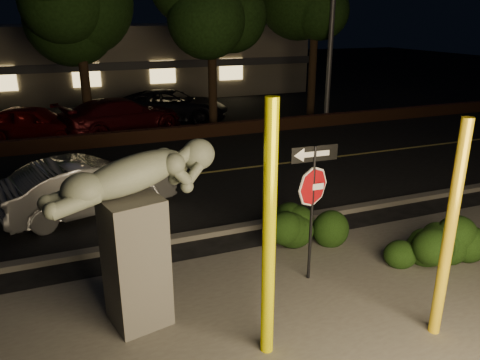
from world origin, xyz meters
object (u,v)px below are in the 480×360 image
(yellow_pole_right, at_px, (449,234))
(parked_car_dark, at_px, (171,106))
(sculpture, at_px, (135,220))
(parked_car_red, at_px, (34,123))
(yellow_pole_left, at_px, (269,236))
(signpost, at_px, (313,187))
(parked_car_darkred, at_px, (122,116))
(silver_sedan, at_px, (87,186))

(yellow_pole_right, bearing_deg, parked_car_dark, 90.18)
(sculpture, height_order, parked_car_red, sculpture)
(yellow_pole_left, bearing_deg, yellow_pole_right, -12.42)
(signpost, height_order, parked_car_dark, signpost)
(sculpture, height_order, parked_car_darkred, sculpture)
(silver_sedan, relative_size, parked_car_dark, 0.81)
(signpost, distance_m, silver_sedan, 5.85)
(sculpture, xyz_separation_m, parked_car_darkred, (1.52, 12.61, -0.98))
(silver_sedan, bearing_deg, signpost, -159.60)
(parked_car_red, height_order, parked_car_darkred, parked_car_darkred)
(yellow_pole_right, relative_size, sculpture, 1.19)
(signpost, bearing_deg, parked_car_darkred, 99.09)
(signpost, xyz_separation_m, parked_car_red, (-4.72, 12.60, -1.09))
(yellow_pole_left, distance_m, sculpture, 2.02)
(signpost, bearing_deg, yellow_pole_right, -61.25)
(parked_car_darkred, xyz_separation_m, parked_car_dark, (2.42, 1.61, -0.02))
(silver_sedan, distance_m, parked_car_darkred, 8.10)
(parked_car_red, bearing_deg, yellow_pole_right, -136.23)
(yellow_pole_left, height_order, sculpture, yellow_pole_left)
(signpost, distance_m, parked_car_darkred, 12.63)
(sculpture, relative_size, parked_car_darkred, 0.56)
(silver_sedan, xyz_separation_m, parked_car_dark, (4.35, 9.47, 0.03))
(silver_sedan, relative_size, parked_car_red, 1.03)
(sculpture, relative_size, parked_car_dark, 0.55)
(yellow_pole_left, distance_m, parked_car_darkred, 14.01)
(signpost, relative_size, sculpture, 0.90)
(parked_car_red, xyz_separation_m, parked_car_darkred, (3.24, -0.10, 0.05))
(yellow_pole_right, height_order, sculpture, yellow_pole_right)
(parked_car_red, height_order, parked_car_dark, parked_car_dark)
(yellow_pole_left, relative_size, sculpture, 1.31)
(yellow_pole_right, xyz_separation_m, signpost, (-1.00, 2.02, 0.13))
(yellow_pole_left, xyz_separation_m, parked_car_darkred, (0.02, 13.97, -1.08))
(yellow_pole_left, relative_size, signpost, 1.45)
(yellow_pole_right, distance_m, parked_car_red, 15.72)
(yellow_pole_left, relative_size, yellow_pole_right, 1.10)
(parked_car_darkred, bearing_deg, sculpture, 153.28)
(signpost, height_order, parked_car_red, signpost)
(parked_car_red, bearing_deg, parked_car_dark, -52.65)
(silver_sedan, bearing_deg, yellow_pole_right, -162.37)
(yellow_pole_right, bearing_deg, silver_sedan, 123.47)
(yellow_pole_left, relative_size, parked_car_dark, 0.72)
(sculpture, bearing_deg, silver_sedan, 82.07)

